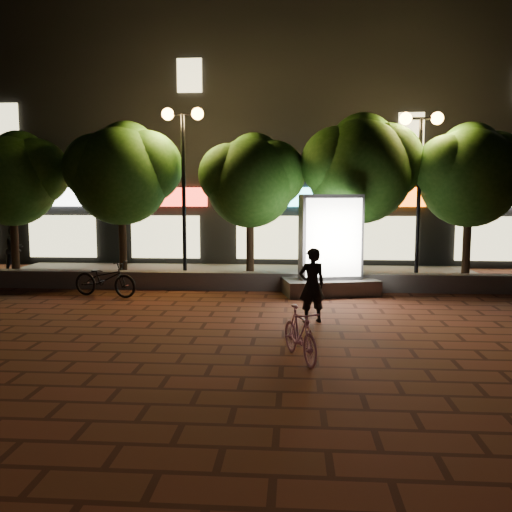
# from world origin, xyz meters

# --- Properties ---
(ground) EXTENTS (80.00, 80.00, 0.00)m
(ground) POSITION_xyz_m (0.00, 0.00, 0.00)
(ground) COLOR #5B281C
(ground) RESTS_ON ground
(retaining_wall) EXTENTS (16.00, 0.45, 0.50)m
(retaining_wall) POSITION_xyz_m (0.00, 4.00, 0.25)
(retaining_wall) COLOR slate
(retaining_wall) RESTS_ON ground
(sidewalk) EXTENTS (16.00, 5.00, 0.08)m
(sidewalk) POSITION_xyz_m (0.00, 6.50, 0.04)
(sidewalk) COLOR slate
(sidewalk) RESTS_ON ground
(building_block) EXTENTS (28.00, 8.12, 11.30)m
(building_block) POSITION_xyz_m (-0.01, 12.99, 5.00)
(building_block) COLOR black
(building_block) RESTS_ON ground
(tree_far_left) EXTENTS (3.36, 2.80, 4.63)m
(tree_far_left) POSITION_xyz_m (-6.95, 5.46, 3.29)
(tree_far_left) COLOR black
(tree_far_left) RESTS_ON sidewalk
(tree_left) EXTENTS (3.60, 3.00, 4.89)m
(tree_left) POSITION_xyz_m (-3.45, 5.46, 3.44)
(tree_left) COLOR black
(tree_left) RESTS_ON sidewalk
(tree_mid) EXTENTS (3.24, 2.70, 4.50)m
(tree_mid) POSITION_xyz_m (0.55, 5.46, 3.22)
(tree_mid) COLOR black
(tree_mid) RESTS_ON sidewalk
(tree_right) EXTENTS (3.72, 3.10, 5.07)m
(tree_right) POSITION_xyz_m (3.86, 5.46, 3.57)
(tree_right) COLOR black
(tree_right) RESTS_ON sidewalk
(tree_far_right) EXTENTS (3.48, 2.90, 4.76)m
(tree_far_right) POSITION_xyz_m (7.05, 5.46, 3.37)
(tree_far_right) COLOR black
(tree_far_right) RESTS_ON sidewalk
(street_lamp_left) EXTENTS (1.26, 0.36, 5.18)m
(street_lamp_left) POSITION_xyz_m (-1.50, 5.20, 4.03)
(street_lamp_left) COLOR black
(street_lamp_left) RESTS_ON sidewalk
(street_lamp_right) EXTENTS (1.26, 0.36, 4.98)m
(street_lamp_right) POSITION_xyz_m (5.50, 5.20, 3.89)
(street_lamp_right) COLOR black
(street_lamp_right) RESTS_ON sidewalk
(ad_kiosk) EXTENTS (2.70, 1.75, 2.69)m
(ad_kiosk) POSITION_xyz_m (2.83, 3.50, 1.09)
(ad_kiosk) COLOR slate
(ad_kiosk) RESTS_ON ground
(scooter_pink) EXTENTS (0.88, 1.51, 0.87)m
(scooter_pink) POSITION_xyz_m (1.96, -2.44, 0.44)
(scooter_pink) COLOR #D98FC7
(scooter_pink) RESTS_ON ground
(rider) EXTENTS (0.67, 0.54, 1.58)m
(rider) POSITION_xyz_m (2.23, 0.20, 0.79)
(rider) COLOR black
(rider) RESTS_ON ground
(scooter_parked) EXTENTS (1.93, 1.07, 0.96)m
(scooter_parked) POSITION_xyz_m (-3.12, 2.70, 0.48)
(scooter_parked) COLOR black
(scooter_parked) RESTS_ON ground
(pedestrian) EXTENTS (0.68, 0.83, 1.58)m
(pedestrian) POSITION_xyz_m (-7.50, 6.32, 0.87)
(pedestrian) COLOR black
(pedestrian) RESTS_ON sidewalk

